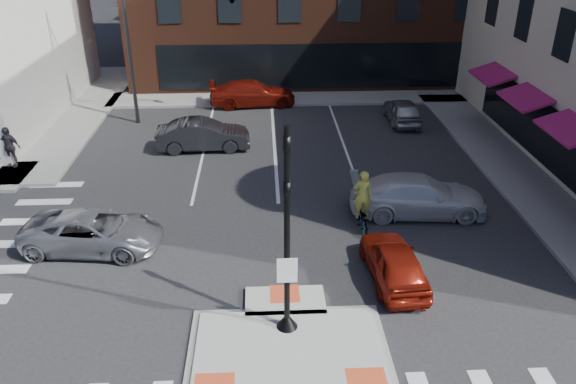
{
  "coord_description": "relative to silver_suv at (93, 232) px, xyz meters",
  "views": [
    {
      "loc": [
        -0.56,
        -11.99,
        10.62
      ],
      "look_at": [
        0.25,
        5.08,
        2.0
      ],
      "focal_mm": 35.0,
      "sensor_mm": 36.0,
      "label": 1
    }
  ],
  "objects": [
    {
      "name": "red_sedan",
      "position": [
        10.02,
        -2.32,
        -0.01
      ],
      "size": [
        1.78,
        3.93,
        1.31
      ],
      "primitive_type": "imported",
      "rotation": [
        0.0,
        0.0,
        3.2
      ],
      "color": "maroon",
      "rests_on": "ground"
    },
    {
      "name": "bg_car_dark",
      "position": [
        3.02,
        8.96,
        0.08
      ],
      "size": [
        4.61,
        1.8,
        1.49
      ],
      "primitive_type": "imported",
      "rotation": [
        0.0,
        0.0,
        1.62
      ],
      "color": "#27282C",
      "rests_on": "ground"
    },
    {
      "name": "ground",
      "position": [
        6.52,
        -5.0,
        -0.67
      ],
      "size": [
        120.0,
        120.0,
        0.0
      ],
      "primitive_type": "plane",
      "color": "#28282B",
      "rests_on": "ground"
    },
    {
      "name": "mast_arm_signal",
      "position": [
        3.05,
        13.0,
        5.54
      ],
      "size": [
        6.1,
        2.24,
        8.0
      ],
      "color": "black",
      "rests_on": "ground"
    },
    {
      "name": "sidewalk_n",
      "position": [
        9.52,
        17.0,
        -0.59
      ],
      "size": [
        26.0,
        3.0,
        0.15
      ],
      "primitive_type": "cube",
      "color": "gray",
      "rests_on": "ground"
    },
    {
      "name": "sidewalk_e",
      "position": [
        17.32,
        5.0,
        -0.59
      ],
      "size": [
        3.0,
        24.0,
        0.15
      ],
      "primitive_type": "cube",
      "color": "gray",
      "rests_on": "ground"
    },
    {
      "name": "signal_pole",
      "position": [
        6.52,
        -4.6,
        1.69
      ],
      "size": [
        0.6,
        0.6,
        5.98
      ],
      "color": "black",
      "rests_on": "refuge_island"
    },
    {
      "name": "pedestrian_b",
      "position": [
        -5.48,
        7.0,
        0.42
      ],
      "size": [
        1.17,
        0.69,
        1.87
      ],
      "primitive_type": "imported",
      "rotation": [
        0.0,
        0.0,
        -0.23
      ],
      "color": "#302A33",
      "rests_on": "sidewalk_nw"
    },
    {
      "name": "bg_car_silver",
      "position": [
        13.7,
        12.44,
        0.0
      ],
      "size": [
        1.6,
        3.93,
        1.34
      ],
      "primitive_type": "imported",
      "rotation": [
        0.0,
        0.0,
        3.14
      ],
      "color": "#ABADB3",
      "rests_on": "ground"
    },
    {
      "name": "bg_car_red",
      "position": [
        5.37,
        15.86,
        0.08
      ],
      "size": [
        5.29,
        2.54,
        1.49
      ],
      "primitive_type": "imported",
      "rotation": [
        0.0,
        0.0,
        1.66
      ],
      "color": "maroon",
      "rests_on": "ground"
    },
    {
      "name": "cyclist",
      "position": [
        9.52,
        0.95,
        0.12
      ],
      "size": [
        0.73,
        1.89,
        2.32
      ],
      "rotation": [
        0.0,
        0.0,
        3.18
      ],
      "color": "#3F3F44",
      "rests_on": "ground"
    },
    {
      "name": "refuge_island",
      "position": [
        6.52,
        -5.26,
        -0.62
      ],
      "size": [
        5.4,
        4.65,
        0.13
      ],
      "color": "gray",
      "rests_on": "ground"
    },
    {
      "name": "white_pickup",
      "position": [
        11.91,
        2.0,
        0.09
      ],
      "size": [
        5.33,
        2.36,
        1.52
      ],
      "primitive_type": "imported",
      "rotation": [
        0.0,
        0.0,
        1.53
      ],
      "color": "silver",
      "rests_on": "ground"
    },
    {
      "name": "silver_suv",
      "position": [
        0.0,
        0.0,
        0.0
      ],
      "size": [
        5.0,
        2.7,
        1.33
      ],
      "primitive_type": "imported",
      "rotation": [
        0.0,
        0.0,
        1.46
      ],
      "color": "#A4A5AB",
      "rests_on": "ground"
    }
  ]
}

